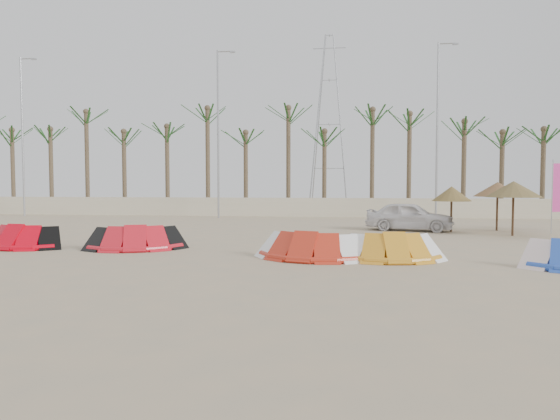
# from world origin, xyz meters

# --- Properties ---
(ground) EXTENTS (120.00, 120.00, 0.00)m
(ground) POSITION_xyz_m (0.00, 0.00, 0.00)
(ground) COLOR tan
(ground) RESTS_ON ground
(boundary_wall) EXTENTS (60.00, 0.30, 1.30)m
(boundary_wall) POSITION_xyz_m (0.00, 22.00, 0.65)
(boundary_wall) COLOR beige
(boundary_wall) RESTS_ON ground
(palm_line) EXTENTS (52.00, 4.00, 7.70)m
(palm_line) POSITION_xyz_m (0.67, 23.50, 6.44)
(palm_line) COLOR brown
(palm_line) RESTS_ON ground
(lamp_a) EXTENTS (1.25, 0.14, 11.00)m
(lamp_a) POSITION_xyz_m (-19.96, 20.00, 5.77)
(lamp_a) COLOR #A5A8AD
(lamp_a) RESTS_ON ground
(lamp_b) EXTENTS (1.25, 0.14, 11.00)m
(lamp_b) POSITION_xyz_m (-5.96, 20.00, 5.77)
(lamp_b) COLOR #A5A8AD
(lamp_b) RESTS_ON ground
(lamp_c) EXTENTS (1.25, 0.14, 11.00)m
(lamp_c) POSITION_xyz_m (8.04, 20.00, 5.77)
(lamp_c) COLOR #A5A8AD
(lamp_c) RESTS_ON ground
(pylon) EXTENTS (3.00, 3.00, 14.00)m
(pylon) POSITION_xyz_m (1.00, 28.00, 0.00)
(pylon) COLOR #A5A8AD
(pylon) RESTS_ON ground
(kite_red_left) EXTENTS (3.27, 1.83, 0.90)m
(kite_red_left) POSITION_xyz_m (-8.96, 4.13, 0.42)
(kite_red_left) COLOR red
(kite_red_left) RESTS_ON ground
(kite_red_mid) EXTENTS (3.66, 2.46, 0.90)m
(kite_red_mid) POSITION_xyz_m (-4.75, 4.34, 0.42)
(kite_red_mid) COLOR red
(kite_red_mid) RESTS_ON ground
(kite_red_right) EXTENTS (3.61, 2.27, 0.90)m
(kite_red_right) POSITION_xyz_m (1.32, 2.91, 0.42)
(kite_red_right) COLOR red
(kite_red_right) RESTS_ON ground
(kite_orange) EXTENTS (3.17, 1.89, 0.90)m
(kite_orange) POSITION_xyz_m (3.80, 2.91, 0.42)
(kite_orange) COLOR orange
(kite_orange) RESTS_ON ground
(parasol_left) EXTENTS (1.86, 1.86, 2.15)m
(parasol_left) POSITION_xyz_m (7.36, 12.15, 1.80)
(parasol_left) COLOR #4C331E
(parasol_left) RESTS_ON ground
(parasol_mid) EXTENTS (2.34, 2.34, 2.39)m
(parasol_mid) POSITION_xyz_m (9.62, 10.53, 2.03)
(parasol_mid) COLOR #4C331E
(parasol_mid) RESTS_ON ground
(parasol_right) EXTENTS (2.25, 2.25, 2.36)m
(parasol_right) POSITION_xyz_m (9.68, 13.04, 2.00)
(parasol_right) COLOR #4C331E
(parasol_right) RESTS_ON ground
(flag_pink) EXTENTS (0.45, 0.12, 3.37)m
(flag_pink) POSITION_xyz_m (11.83, 11.73, 2.00)
(flag_pink) COLOR #A5A8AD
(flag_pink) RESTS_ON ground
(car) EXTENTS (4.39, 2.63, 1.40)m
(car) POSITION_xyz_m (5.47, 12.43, 0.70)
(car) COLOR silver
(car) RESTS_ON ground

